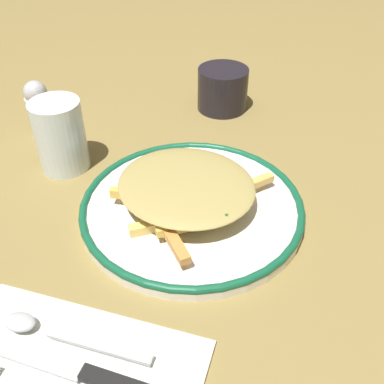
{
  "coord_description": "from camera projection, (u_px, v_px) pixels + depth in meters",
  "views": [
    {
      "loc": [
        -0.4,
        -0.15,
        0.38
      ],
      "look_at": [
        0.0,
        0.0,
        0.03
      ],
      "focal_mm": 41.5,
      "sensor_mm": 36.0,
      "label": 1
    }
  ],
  "objects": [
    {
      "name": "knife",
      "position": [
        86.0,
        374.0,
        0.39
      ],
      "size": [
        0.02,
        0.21,
        0.01
      ],
      "color": "black",
      "rests_on": "napkin"
    },
    {
      "name": "water_glass",
      "position": [
        60.0,
        136.0,
        0.62
      ],
      "size": [
        0.07,
        0.07,
        0.1
      ],
      "primitive_type": "cylinder",
      "color": "silver",
      "rests_on": "ground_plane"
    },
    {
      "name": "fries_heap",
      "position": [
        186.0,
        189.0,
        0.55
      ],
      "size": [
        0.21,
        0.21,
        0.04
      ],
      "color": "gold",
      "rests_on": "plate"
    },
    {
      "name": "spoon",
      "position": [
        50.0,
        331.0,
        0.42
      ],
      "size": [
        0.03,
        0.15,
        0.01
      ],
      "color": "silver",
      "rests_on": "napkin"
    },
    {
      "name": "plate",
      "position": [
        192.0,
        207.0,
        0.57
      ],
      "size": [
        0.29,
        0.29,
        0.02
      ],
      "color": "white",
      "rests_on": "ground_plane"
    },
    {
      "name": "napkin",
      "position": [
        68.0,
        372.0,
        0.4
      ],
      "size": [
        0.15,
        0.25,
        0.01
      ],
      "primitive_type": "cube",
      "rotation": [
        0.0,
        0.0,
        0.07
      ],
      "color": "white",
      "rests_on": "ground_plane"
    },
    {
      "name": "ground_plane",
      "position": [
        192.0,
        213.0,
        0.57
      ],
      "size": [
        2.6,
        2.6,
        0.0
      ],
      "primitive_type": "plane",
      "color": "olive"
    },
    {
      "name": "salt_shaker",
      "position": [
        39.0,
        108.0,
        0.7
      ],
      "size": [
        0.04,
        0.04,
        0.09
      ],
      "color": "silver",
      "rests_on": "ground_plane"
    },
    {
      "name": "coffee_mug",
      "position": [
        223.0,
        89.0,
        0.78
      ],
      "size": [
        0.11,
        0.09,
        0.07
      ],
      "color": "black",
      "rests_on": "ground_plane"
    }
  ]
}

